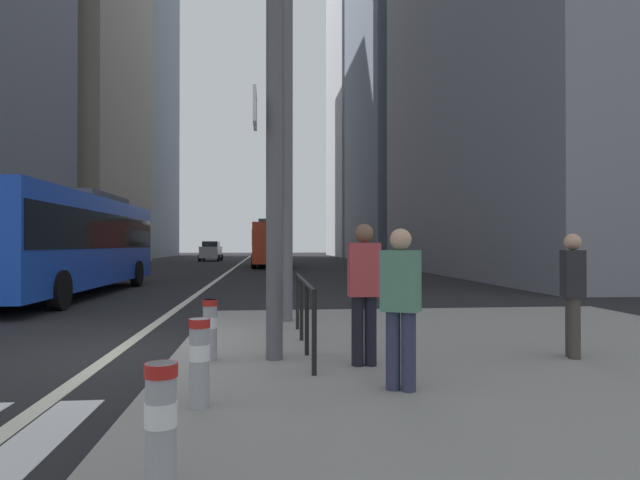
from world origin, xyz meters
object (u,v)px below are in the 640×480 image
(city_bus_red_receding, at_px, (271,242))
(bollard_left, at_px, (199,358))
(car_oncoming_mid, at_px, (211,251))
(pedestrian_walking, at_px, (573,289))
(car_receding_near, at_px, (278,251))
(street_lamp_post, at_px, (288,57))
(pedestrian_waiting, at_px, (364,287))
(bollard_right, at_px, (210,326))
(pedestrian_far, at_px, (401,301))
(traffic_signal_gantry, at_px, (104,47))
(city_bus_blue_oncoming, at_px, (68,238))
(bollard_front, at_px, (161,422))

(city_bus_red_receding, distance_m, bollard_left, 35.64)
(car_oncoming_mid, xyz_separation_m, pedestrian_walking, (9.52, -47.78, 0.06))
(car_receding_near, relative_size, pedestrian_walking, 2.51)
(street_lamp_post, distance_m, pedestrian_waiting, 5.77)
(pedestrian_waiting, bearing_deg, street_lamp_post, 101.35)
(bollard_right, height_order, pedestrian_walking, pedestrian_walking)
(bollard_right, distance_m, pedestrian_far, 2.70)
(traffic_signal_gantry, xyz_separation_m, pedestrian_far, (3.40, -1.61, -3.06))
(car_receding_near, xyz_separation_m, pedestrian_waiting, (0.16, -43.73, 0.13))
(city_bus_red_receding, relative_size, traffic_signal_gantry, 1.79)
(city_bus_blue_oncoming, xyz_separation_m, bollard_right, (5.56, -10.79, -1.25))
(bollard_left, xyz_separation_m, bollard_right, (-0.11, 2.03, -0.02))
(bollard_left, bearing_deg, pedestrian_waiting, 40.32)
(car_oncoming_mid, xyz_separation_m, bollard_right, (4.78, -47.47, -0.41))
(bollard_front, height_order, bollard_right, bollard_front)
(city_bus_blue_oncoming, bearing_deg, pedestrian_walking, -47.18)
(bollard_front, height_order, pedestrian_far, pedestrian_far)
(pedestrian_walking, xyz_separation_m, pedestrian_far, (-2.65, -1.34, 0.01))
(car_receding_near, bearing_deg, bollard_right, -92.33)
(traffic_signal_gantry, distance_m, pedestrian_waiting, 4.44)
(bollard_front, height_order, pedestrian_walking, pedestrian_walking)
(pedestrian_waiting, xyz_separation_m, pedestrian_walking, (2.82, 0.20, -0.07))
(city_bus_blue_oncoming, bearing_deg, bollard_left, -66.16)
(city_bus_blue_oncoming, distance_m, pedestrian_walking, 15.16)
(city_bus_blue_oncoming, distance_m, car_oncoming_mid, 36.69)
(car_receding_near, relative_size, bollard_front, 5.19)
(car_oncoming_mid, height_order, car_receding_near, same)
(car_oncoming_mid, bearing_deg, pedestrian_far, -82.04)
(city_bus_red_receding, height_order, car_oncoming_mid, city_bus_red_receding)
(city_bus_blue_oncoming, bearing_deg, traffic_signal_gantry, -68.64)
(traffic_signal_gantry, xyz_separation_m, pedestrian_waiting, (3.23, -0.46, -3.00))
(bollard_left, xyz_separation_m, pedestrian_far, (1.97, 0.39, 0.46))
(car_oncoming_mid, relative_size, bollard_front, 5.74)
(traffic_signal_gantry, relative_size, pedestrian_walking, 3.92)
(bollard_right, bearing_deg, bollard_left, -86.82)
(traffic_signal_gantry, relative_size, pedestrian_waiting, 3.67)
(pedestrian_waiting, bearing_deg, car_receding_near, 90.21)
(car_receding_near, height_order, pedestrian_far, car_receding_near)
(pedestrian_walking, bearing_deg, street_lamp_post, 134.09)
(car_receding_near, height_order, traffic_signal_gantry, traffic_signal_gantry)
(car_oncoming_mid, height_order, traffic_signal_gantry, traffic_signal_gantry)
(car_oncoming_mid, xyz_separation_m, pedestrian_far, (6.87, -49.12, 0.07))
(bollard_front, xyz_separation_m, bollard_left, (0.01, 1.75, 0.01))
(street_lamp_post, bearing_deg, bollard_left, -100.54)
(city_bus_red_receding, xyz_separation_m, traffic_signal_gantry, (-2.37, -33.61, 2.29))
(traffic_signal_gantry, bearing_deg, car_oncoming_mid, 94.17)
(car_oncoming_mid, bearing_deg, pedestrian_walking, -78.74)
(bollard_left, bearing_deg, street_lamp_post, 79.46)
(car_oncoming_mid, distance_m, traffic_signal_gantry, 47.74)
(bollard_right, bearing_deg, car_receding_near, 87.67)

